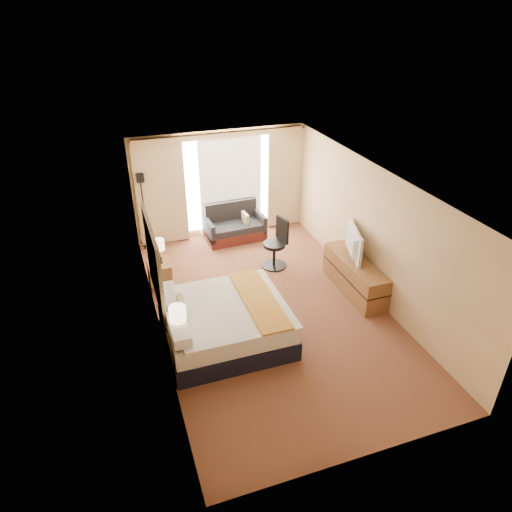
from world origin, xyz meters
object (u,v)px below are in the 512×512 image
object	(u,v)px
lamp_left	(178,314)
television	(349,242)
nightstand_right	(160,275)
floor_lamp	(142,196)
media_dresser	(354,276)
desk_chair	(277,245)
lamp_right	(158,245)
bed	(225,322)
nightstand_left	(184,352)
loveseat	(235,227)

from	to	relation	value
lamp_left	television	world-z (taller)	television
nightstand_right	floor_lamp	size ratio (longest dim) A/B	0.30
nightstand_right	media_dresser	world-z (taller)	media_dresser
nightstand_right	floor_lamp	world-z (taller)	floor_lamp
floor_lamp	television	bearing A→B (deg)	-39.70
desk_chair	lamp_right	size ratio (longest dim) A/B	2.17
bed	television	bearing A→B (deg)	17.34
media_dresser	desk_chair	size ratio (longest dim) A/B	1.59
media_dresser	lamp_right	xyz separation A→B (m)	(-3.66, 1.46, 0.60)
bed	lamp_right	world-z (taller)	lamp_right
desk_chair	nightstand_left	bearing A→B (deg)	-146.62
loveseat	television	bearing A→B (deg)	-63.48
nightstand_left	desk_chair	xyz separation A→B (m)	(2.58, 2.51, 0.23)
nightstand_left	loveseat	bearing A→B (deg)	63.09
bed	television	distance (m)	3.04
loveseat	television	distance (m)	3.28
media_dresser	desk_chair	bearing A→B (deg)	127.62
bed	desk_chair	xyz separation A→B (m)	(1.77, 2.09, 0.14)
nightstand_right	loveseat	xyz separation A→B (m)	(2.08, 1.59, 0.02)
media_dresser	lamp_left	size ratio (longest dim) A/B	3.15
nightstand_left	media_dresser	distance (m)	3.85
bed	floor_lamp	bearing A→B (deg)	101.88
loveseat	lamp_right	size ratio (longest dim) A/B	2.81
lamp_right	nightstand_left	bearing A→B (deg)	-90.83
lamp_right	television	xyz separation A→B (m)	(3.61, -1.20, 0.05)
floor_lamp	lamp_right	bearing A→B (deg)	-88.29
nightstand_left	television	size ratio (longest dim) A/B	0.52
bed	desk_chair	bearing A→B (deg)	49.79
bed	loveseat	world-z (taller)	bed
nightstand_left	lamp_right	size ratio (longest dim) A/B	1.05
lamp_left	desk_chair	bearing A→B (deg)	43.12
desk_chair	television	size ratio (longest dim) A/B	1.07
floor_lamp	television	size ratio (longest dim) A/B	1.73
television	floor_lamp	bearing A→B (deg)	67.74
nightstand_left	television	bearing A→B (deg)	19.66
floor_lamp	nightstand_left	bearing A→B (deg)	-89.76
media_dresser	floor_lamp	xyz separation A→B (m)	(-3.72, 3.30, 0.95)
loveseat	lamp_left	distance (m)	4.58
nightstand_left	lamp_left	xyz separation A→B (m)	(-0.02, 0.08, 0.72)
media_dresser	bed	distance (m)	2.96
loveseat	television	size ratio (longest dim) A/B	1.38
nightstand_right	media_dresser	size ratio (longest dim) A/B	0.31
nightstand_right	bed	world-z (taller)	bed
lamp_right	bed	bearing A→B (deg)	-69.72
bed	lamp_left	xyz separation A→B (m)	(-0.83, -0.34, 0.62)
nightstand_left	floor_lamp	world-z (taller)	floor_lamp
media_dresser	floor_lamp	bearing A→B (deg)	138.41
loveseat	lamp_left	bearing A→B (deg)	-120.47
nightstand_left	lamp_left	bearing A→B (deg)	103.22
bed	desk_chair	size ratio (longest dim) A/B	1.83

